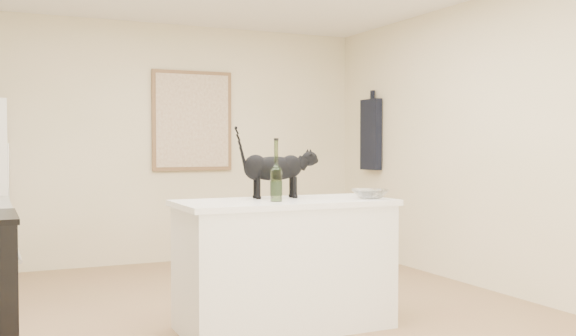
{
  "coord_description": "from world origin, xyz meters",
  "views": [
    {
      "loc": [
        -1.79,
        -4.39,
        1.28
      ],
      "look_at": [
        0.15,
        -0.15,
        1.12
      ],
      "focal_mm": 41.34,
      "sensor_mm": 36.0,
      "label": 1
    }
  ],
  "objects": [
    {
      "name": "floor",
      "position": [
        0.0,
        0.0,
        0.0
      ],
      "size": [
        5.5,
        5.5,
        0.0
      ],
      "primitive_type": "plane",
      "color": "#92754E",
      "rests_on": "ground"
    },
    {
      "name": "wall_back",
      "position": [
        0.0,
        2.75,
        1.3
      ],
      "size": [
        4.5,
        0.0,
        4.5
      ],
      "primitive_type": "plane",
      "rotation": [
        1.57,
        0.0,
        0.0
      ],
      "color": "beige",
      "rests_on": "ground"
    },
    {
      "name": "wall_front",
      "position": [
        0.0,
        -2.75,
        1.3
      ],
      "size": [
        4.5,
        0.0,
        4.5
      ],
      "primitive_type": "plane",
      "rotation": [
        -1.57,
        0.0,
        0.0
      ],
      "color": "beige",
      "rests_on": "ground"
    },
    {
      "name": "wall_right",
      "position": [
        2.25,
        0.0,
        1.3
      ],
      "size": [
        0.0,
        5.5,
        5.5
      ],
      "primitive_type": "plane",
      "rotation": [
        1.57,
        0.0,
        -1.57
      ],
      "color": "beige",
      "rests_on": "ground"
    },
    {
      "name": "island_base",
      "position": [
        0.1,
        -0.2,
        0.43
      ],
      "size": [
        1.44,
        0.67,
        0.86
      ],
      "primitive_type": "cube",
      "color": "white",
      "rests_on": "floor"
    },
    {
      "name": "island_top",
      "position": [
        0.1,
        -0.2,
        0.88
      ],
      "size": [
        1.5,
        0.7,
        0.04
      ],
      "primitive_type": "cube",
      "color": "white",
      "rests_on": "island_base"
    },
    {
      "name": "artwork_frame",
      "position": [
        0.3,
        2.72,
        1.55
      ],
      "size": [
        0.9,
        0.03,
        1.1
      ],
      "primitive_type": "cube",
      "color": "brown",
      "rests_on": "wall_back"
    },
    {
      "name": "artwork_canvas",
      "position": [
        0.3,
        2.7,
        1.55
      ],
      "size": [
        0.82,
        0.0,
        1.02
      ],
      "primitive_type": "cube",
      "color": "beige",
      "rests_on": "wall_back"
    },
    {
      "name": "hanging_garment",
      "position": [
        2.19,
        2.05,
        1.4
      ],
      "size": [
        0.08,
        0.34,
        0.8
      ],
      "primitive_type": "cube",
      "color": "black",
      "rests_on": "wall_right"
    },
    {
      "name": "black_cat",
      "position": [
        0.09,
        -0.04,
        1.09
      ],
      "size": [
        0.56,
        0.22,
        0.38
      ],
      "primitive_type": null,
      "rotation": [
        0.0,
        0.0,
        -0.1
      ],
      "color": "black",
      "rests_on": "island_top"
    },
    {
      "name": "wine_bottle",
      "position": [
        -0.0,
        -0.29,
        1.09
      ],
      "size": [
        0.09,
        0.09,
        0.38
      ],
      "primitive_type": "cylinder",
      "rotation": [
        0.0,
        0.0,
        -0.12
      ],
      "color": "#325321",
      "rests_on": "island_top"
    },
    {
      "name": "glass_bowl",
      "position": [
        0.71,
        -0.34,
        0.93
      ],
      "size": [
        0.35,
        0.35,
        0.07
      ],
      "primitive_type": "imported",
      "rotation": [
        0.0,
        0.0,
        -0.42
      ],
      "color": "silver",
      "rests_on": "island_top"
    },
    {
      "name": "fridge_paper",
      "position": [
        -1.6,
        2.38,
        1.15
      ],
      "size": [
        0.06,
        0.14,
        0.19
      ],
      "primitive_type": "cube",
      "rotation": [
        0.0,
        0.0,
        -0.39
      ],
      "color": "silver",
      "rests_on": "fridge"
    }
  ]
}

